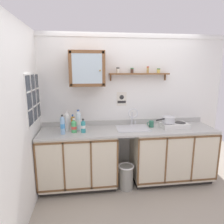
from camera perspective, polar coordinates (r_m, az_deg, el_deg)
name	(u,v)px	position (r m, az deg, el deg)	size (l,w,h in m)	color
floor	(133,197)	(3.31, 6.07, -22.66)	(5.85, 5.85, 0.00)	#9E9384
back_wall	(125,107)	(3.52, 3.66, 1.44)	(3.45, 0.07, 2.45)	white
side_wall_left	(20,126)	(2.61, -24.52, -3.67)	(0.05, 3.53, 2.45)	white
lower_cabinet_run	(78,160)	(3.38, -9.45, -13.08)	(1.20, 0.63, 0.90)	black
lower_cabinet_run_right	(171,154)	(3.67, 16.30, -11.36)	(1.34, 0.63, 0.90)	black
countertop	(129,130)	(3.28, 4.72, -5.08)	(2.81, 0.65, 0.03)	#B2B2AD
backsplash	(125,122)	(3.55, 3.71, -2.81)	(2.81, 0.02, 0.08)	#B2B2AD
sink	(133,129)	(3.33, 5.83, -4.79)	(0.52, 0.44, 0.42)	silver
hot_plate_stove	(175,125)	(3.51, 17.22, -3.57)	(0.44, 0.26, 0.08)	silver
saucepan	(168,120)	(3.46, 15.55, -2.08)	(0.36, 0.24, 0.10)	silver
bottle_juice_amber_0	(73,123)	(3.29, -10.97, -3.05)	(0.06, 0.06, 0.24)	gold
bottle_soda_green_1	(74,126)	(3.13, -10.69, -3.99)	(0.08, 0.08, 0.22)	#4CB266
bottle_water_clear_2	(78,121)	(3.21, -9.43, -2.51)	(0.08, 0.08, 0.33)	silver
bottle_detergent_teal_3	(83,126)	(3.10, -8.12, -4.01)	(0.07, 0.07, 0.21)	teal
bottle_opaque_white_4	(67,122)	(3.23, -12.55, -2.68)	(0.08, 0.08, 0.31)	white
bottle_water_blue_5	(63,125)	(3.07, -13.75, -3.66)	(0.07, 0.07, 0.29)	#8CB7E0
mug	(151,124)	(3.43, 10.98, -3.30)	(0.12, 0.08, 0.11)	#337259
wall_cabinet	(87,69)	(3.21, -7.05, 12.02)	(0.54, 0.34, 0.53)	brown
spice_shelf	(139,73)	(3.42, 7.63, 10.75)	(1.00, 0.14, 0.23)	brown
warning_sign	(122,99)	(3.46, 2.73, 3.68)	(0.17, 0.01, 0.23)	silver
window	(33,98)	(3.10, -21.35, 3.66)	(0.03, 0.73, 0.70)	#262D38
trash_bin	(126,177)	(3.39, 3.98, -17.69)	(0.25, 0.25, 0.40)	gray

